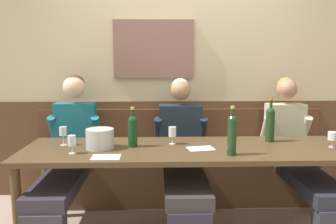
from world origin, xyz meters
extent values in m
cube|color=beige|center=(0.00, 1.09, 1.40)|extent=(6.80, 0.08, 2.80)
cube|color=#835D57|center=(-0.28, 1.03, 1.57)|extent=(0.83, 0.04, 0.60)
cube|color=brown|center=(0.00, 1.04, 0.51)|extent=(6.80, 0.03, 1.02)
cube|color=brown|center=(0.00, 0.81, 0.22)|extent=(2.98, 0.42, 0.44)
cube|color=brown|center=(0.00, 0.81, 0.47)|extent=(2.92, 0.39, 0.05)
cube|color=#533320|center=(0.00, 1.00, 0.71)|extent=(2.98, 0.04, 0.45)
cube|color=#4A3822|center=(0.00, 0.14, 0.72)|extent=(2.68, 0.80, 0.04)
cylinder|color=#49351F|center=(-1.27, -0.20, 0.35)|extent=(0.07, 0.07, 0.70)
cylinder|color=#4B3E28|center=(-1.27, 0.47, 0.35)|extent=(0.07, 0.07, 0.70)
cylinder|color=#493523|center=(1.27, 0.47, 0.35)|extent=(0.07, 0.07, 0.70)
cube|color=#312C38|center=(-1.06, 0.23, 0.43)|extent=(0.33, 1.09, 0.11)
cube|color=#1B677F|center=(-1.06, 0.81, 0.76)|extent=(0.40, 0.19, 0.54)
sphere|color=beige|center=(-1.06, 0.80, 1.19)|extent=(0.22, 0.22, 0.22)
sphere|color=brown|center=(-1.06, 0.83, 1.22)|extent=(0.20, 0.20, 0.20)
cylinder|color=#1B677F|center=(-1.27, 0.77, 0.79)|extent=(0.08, 0.20, 0.27)
cylinder|color=#1B677F|center=(-0.85, 0.77, 0.79)|extent=(0.08, 0.20, 0.27)
cube|color=#333131|center=(-0.01, 0.23, 0.43)|extent=(0.35, 1.08, 0.11)
cube|color=#1A2632|center=(-0.01, 0.81, 0.75)|extent=(0.42, 0.22, 0.52)
sphere|color=tan|center=(-0.01, 0.80, 1.16)|extent=(0.20, 0.20, 0.20)
sphere|color=beige|center=(-0.01, 0.83, 1.18)|extent=(0.18, 0.18, 0.18)
cylinder|color=#1A2632|center=(-0.24, 0.77, 0.77)|extent=(0.08, 0.20, 0.27)
cylinder|color=#1A2632|center=(0.21, 0.77, 0.77)|extent=(0.08, 0.20, 0.27)
cube|color=#252835|center=(1.05, 0.23, 0.43)|extent=(0.32, 1.09, 0.11)
cube|color=#BBBB9E|center=(1.05, 0.81, 0.75)|extent=(0.38, 0.18, 0.53)
sphere|color=tan|center=(1.05, 0.80, 1.17)|extent=(0.20, 0.20, 0.20)
sphere|color=#9E7B45|center=(1.05, 0.83, 1.19)|extent=(0.18, 0.18, 0.18)
cylinder|color=#BBBB9E|center=(0.85, 0.77, 0.78)|extent=(0.08, 0.20, 0.27)
cylinder|color=#BBBB9E|center=(1.26, 0.77, 0.78)|extent=(0.08, 0.20, 0.27)
cylinder|color=#B3B5B5|center=(-0.71, 0.13, 0.82)|extent=(0.23, 0.23, 0.16)
cylinder|color=#1F3C1A|center=(0.74, 0.33, 0.87)|extent=(0.08, 0.08, 0.25)
sphere|color=#1F3C1A|center=(0.74, 0.33, 1.01)|extent=(0.08, 0.08, 0.08)
cylinder|color=#1F3C1A|center=(0.74, 0.33, 1.06)|extent=(0.03, 0.03, 0.09)
cylinder|color=orange|center=(0.74, 0.33, 1.12)|extent=(0.03, 0.03, 0.02)
cylinder|color=#1E3A1D|center=(0.32, -0.10, 0.87)|extent=(0.07, 0.07, 0.26)
sphere|color=#1E3A1D|center=(0.32, -0.10, 1.01)|extent=(0.07, 0.07, 0.07)
cylinder|color=#1E3A1D|center=(0.32, -0.10, 1.06)|extent=(0.03, 0.03, 0.08)
cylinder|color=gold|center=(0.32, -0.10, 1.11)|extent=(0.03, 0.03, 0.02)
cylinder|color=#133B1B|center=(-0.45, 0.18, 0.85)|extent=(0.08, 0.08, 0.21)
sphere|color=#133B1B|center=(-0.45, 0.18, 0.96)|extent=(0.08, 0.08, 0.08)
cylinder|color=#133B1B|center=(-0.45, 0.18, 1.01)|extent=(0.03, 0.03, 0.08)
cylinder|color=gold|center=(-0.45, 0.18, 1.07)|extent=(0.03, 0.03, 0.02)
cylinder|color=silver|center=(-1.03, 0.25, 0.75)|extent=(0.06, 0.06, 0.00)
cylinder|color=silver|center=(-1.03, 0.25, 0.79)|extent=(0.01, 0.01, 0.08)
cylinder|color=silver|center=(-1.03, 0.25, 0.87)|extent=(0.06, 0.06, 0.07)
cylinder|color=#E1D37C|center=(-1.03, 0.25, 0.84)|extent=(0.05, 0.05, 0.02)
cylinder|color=silver|center=(-0.12, 0.26, 0.75)|extent=(0.06, 0.06, 0.00)
cylinder|color=silver|center=(-0.12, 0.26, 0.78)|extent=(0.01, 0.01, 0.06)
cylinder|color=silver|center=(-0.12, 0.26, 0.85)|extent=(0.06, 0.06, 0.08)
cylinder|color=#E9D68B|center=(-0.12, 0.26, 0.82)|extent=(0.06, 0.06, 0.03)
cylinder|color=silver|center=(-0.90, -0.02, 0.75)|extent=(0.06, 0.06, 0.00)
cylinder|color=silver|center=(-0.90, -0.02, 0.78)|extent=(0.01, 0.01, 0.06)
cylinder|color=silver|center=(-0.90, -0.02, 0.85)|extent=(0.06, 0.06, 0.08)
cylinder|color=beige|center=(-0.90, -0.02, 0.82)|extent=(0.05, 0.05, 0.03)
cylinder|color=silver|center=(1.20, 0.11, 0.75)|extent=(0.06, 0.06, 0.00)
cylinder|color=silver|center=(1.20, 0.11, 0.78)|extent=(0.01, 0.01, 0.06)
cylinder|color=silver|center=(1.20, 0.11, 0.84)|extent=(0.08, 0.08, 0.07)
cube|color=white|center=(0.11, 0.10, 0.74)|extent=(0.24, 0.19, 0.00)
cube|color=white|center=(-0.62, -0.13, 0.74)|extent=(0.21, 0.15, 0.00)
camera|label=1|loc=(-0.24, -2.62, 1.45)|focal=37.01mm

